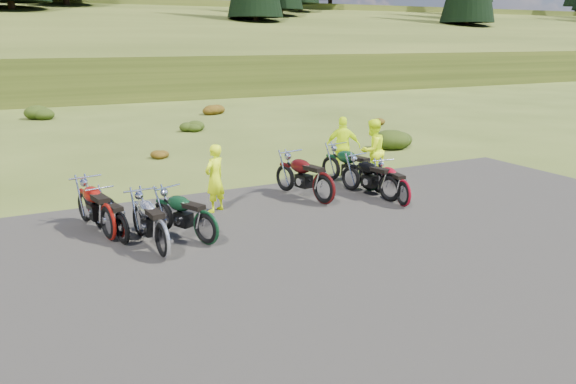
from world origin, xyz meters
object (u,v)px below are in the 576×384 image
motorcycle_7 (369,192)px  motorcycle_3 (164,259)px  motorcycle_0 (124,245)px  person_middle (215,180)px

motorcycle_7 → motorcycle_3: bearing=96.7°
motorcycle_0 → person_middle: 2.90m
motorcycle_0 → person_middle: (2.47, 1.29, 0.82)m
motorcycle_0 → motorcycle_7: size_ratio=0.84×
motorcycle_0 → person_middle: person_middle is taller
motorcycle_7 → person_middle: 4.50m
motorcycle_0 → person_middle: size_ratio=1.16×
motorcycle_0 → motorcycle_3: motorcycle_3 is taller
motorcycle_0 → motorcycle_3: bearing=-166.3°
motorcycle_7 → person_middle: (-4.42, 0.12, 0.82)m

